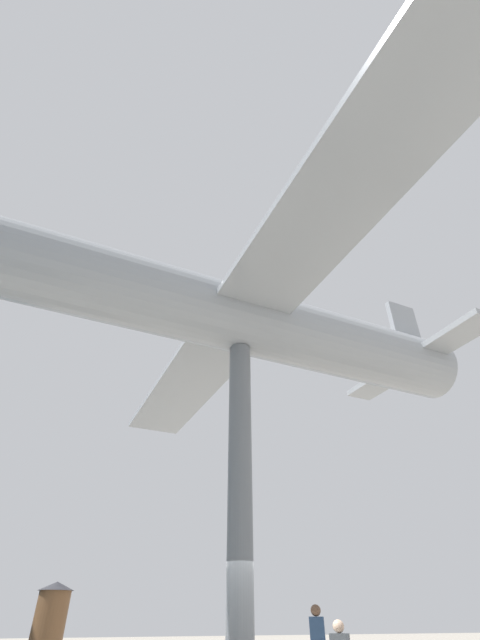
# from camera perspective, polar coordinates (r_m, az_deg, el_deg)

# --- Properties ---
(support_pylon_central) EXTENTS (0.53, 0.53, 7.31)m
(support_pylon_central) POSITION_cam_1_polar(r_m,az_deg,el_deg) (9.70, 0.00, -22.74)
(support_pylon_central) COLOR slate
(support_pylon_central) RESTS_ON ground_plane
(suspended_airplane) EXTENTS (18.02, 15.28, 3.26)m
(suspended_airplane) POSITION_cam_1_polar(r_m,az_deg,el_deg) (11.50, -0.68, 0.23)
(suspended_airplane) COLOR #93999E
(suspended_airplane) RESTS_ON support_pylon_central
(visitor_second) EXTENTS (0.38, 0.46, 1.90)m
(visitor_second) POSITION_cam_1_polar(r_m,az_deg,el_deg) (14.60, 10.36, -36.31)
(visitor_second) COLOR #383842
(visitor_second) RESTS_ON ground_plane
(info_kiosk) EXTENTS (0.99, 0.99, 2.44)m
(info_kiosk) POSITION_cam_1_polar(r_m,az_deg,el_deg) (15.25, -24.33, -33.76)
(info_kiosk) COLOR brown
(info_kiosk) RESTS_ON ground_plane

